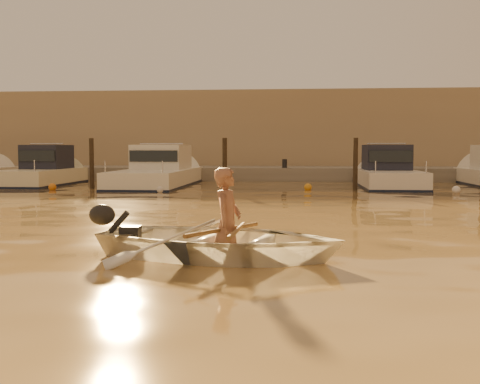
# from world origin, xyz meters

# --- Properties ---
(ground_plane) EXTENTS (160.00, 160.00, 0.00)m
(ground_plane) POSITION_xyz_m (0.00, 0.00, 0.00)
(ground_plane) COLOR brown
(ground_plane) RESTS_ON ground
(dinghy) EXTENTS (4.09, 3.31, 0.75)m
(dinghy) POSITION_xyz_m (1.46, -0.70, 0.25)
(dinghy) COLOR silver
(dinghy) RESTS_ON ground_plane
(person) EXTENTS (0.51, 0.66, 1.63)m
(person) POSITION_xyz_m (1.56, -0.72, 0.51)
(person) COLOR #8E5B47
(person) RESTS_ON dinghy
(outboard_motor) EXTENTS (0.97, 0.59, 0.70)m
(outboard_motor) POSITION_xyz_m (-0.00, -0.37, 0.28)
(outboard_motor) COLOR black
(outboard_motor) RESTS_ON dinghy
(oar_port) EXTENTS (0.08, 2.10, 0.13)m
(oar_port) POSITION_xyz_m (1.71, -0.75, 0.42)
(oar_port) COLOR brown
(oar_port) RESTS_ON dinghy
(oar_starboard) EXTENTS (0.86, 1.96, 0.13)m
(oar_starboard) POSITION_xyz_m (1.51, -0.71, 0.42)
(oar_starboard) COLOR brown
(oar_starboard) RESTS_ON dinghy
(moored_boat_1) EXTENTS (2.11, 6.34, 1.75)m
(moored_boat_1) POSITION_xyz_m (-8.49, 16.00, 0.62)
(moored_boat_1) COLOR #EEE9C8
(moored_boat_1) RESTS_ON ground_plane
(moored_boat_2) EXTENTS (2.67, 8.81, 1.75)m
(moored_boat_2) POSITION_xyz_m (-3.36, 16.00, 0.62)
(moored_boat_2) COLOR white
(moored_boat_2) RESTS_ON ground_plane
(moored_boat_4) EXTENTS (2.27, 6.98, 1.75)m
(moored_boat_4) POSITION_xyz_m (6.36, 16.00, 0.62)
(moored_boat_4) COLOR white
(moored_boat_4) RESTS_ON ground_plane
(piling_1) EXTENTS (0.18, 0.18, 2.20)m
(piling_1) POSITION_xyz_m (-5.50, 13.80, 0.90)
(piling_1) COLOR #2D2319
(piling_1) RESTS_ON ground_plane
(piling_2) EXTENTS (0.18, 0.18, 2.20)m
(piling_2) POSITION_xyz_m (-0.20, 13.80, 0.90)
(piling_2) COLOR #2D2319
(piling_2) RESTS_ON ground_plane
(piling_3) EXTENTS (0.18, 0.18, 2.20)m
(piling_3) POSITION_xyz_m (4.80, 13.80, 0.90)
(piling_3) COLOR #2D2319
(piling_3) RESTS_ON ground_plane
(fender_b) EXTENTS (0.30, 0.30, 0.30)m
(fender_b) POSITION_xyz_m (-6.86, 13.16, 0.10)
(fender_b) COLOR orange
(fender_b) RESTS_ON ground_plane
(fender_c) EXTENTS (0.30, 0.30, 0.30)m
(fender_c) POSITION_xyz_m (-2.34, 12.07, 0.10)
(fender_c) COLOR silver
(fender_c) RESTS_ON ground_plane
(fender_d) EXTENTS (0.30, 0.30, 0.30)m
(fender_d) POSITION_xyz_m (3.02, 13.92, 0.10)
(fender_d) COLOR orange
(fender_d) RESTS_ON ground_plane
(fender_e) EXTENTS (0.30, 0.30, 0.30)m
(fender_e) POSITION_xyz_m (8.31, 12.89, 0.10)
(fender_e) COLOR white
(fender_e) RESTS_ON ground_plane
(quay) EXTENTS (52.00, 4.00, 1.00)m
(quay) POSITION_xyz_m (0.00, 21.50, 0.15)
(quay) COLOR gray
(quay) RESTS_ON ground_plane
(waterfront_building) EXTENTS (46.00, 7.00, 4.80)m
(waterfront_building) POSITION_xyz_m (0.00, 27.00, 2.40)
(waterfront_building) COLOR #9E8466
(waterfront_building) RESTS_ON quay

